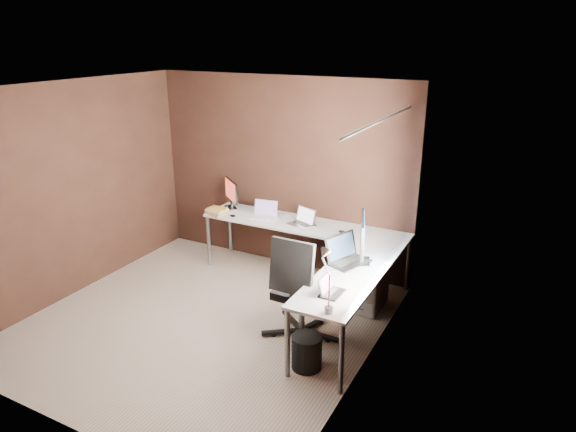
{
  "coord_description": "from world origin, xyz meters",
  "views": [
    {
      "loc": [
        3.07,
        -3.92,
        2.99
      ],
      "look_at": [
        0.54,
        0.95,
        1.02
      ],
      "focal_mm": 32.0,
      "sensor_mm": 36.0,
      "label": 1
    }
  ],
  "objects_px": {
    "monitor_left": "(231,192)",
    "laptop_silver": "(303,221)",
    "laptop_white": "(265,214)",
    "office_chair": "(300,308)",
    "drawer_pedestal": "(365,282)",
    "book_stack": "(217,211)",
    "wastebasket": "(307,352)",
    "monitor_right": "(362,237)",
    "laptop_black_big": "(346,256)",
    "desk_lamp": "(326,272)",
    "laptop_black_small": "(330,289)"
  },
  "relations": [
    {
      "from": "book_stack",
      "to": "monitor_right",
      "type": "bearing_deg",
      "value": -13.8
    },
    {
      "from": "book_stack",
      "to": "drawer_pedestal",
      "type": "bearing_deg",
      "value": -4.03
    },
    {
      "from": "monitor_left",
      "to": "laptop_silver",
      "type": "distance_m",
      "value": 1.17
    },
    {
      "from": "wastebasket",
      "to": "monitor_right",
      "type": "bearing_deg",
      "value": 80.73
    },
    {
      "from": "monitor_left",
      "to": "desk_lamp",
      "type": "height_order",
      "value": "desk_lamp"
    },
    {
      "from": "book_stack",
      "to": "wastebasket",
      "type": "relative_size",
      "value": 0.93
    },
    {
      "from": "laptop_silver",
      "to": "laptop_black_small",
      "type": "bearing_deg",
      "value": -34.71
    },
    {
      "from": "office_chair",
      "to": "laptop_black_small",
      "type": "bearing_deg",
      "value": -31.38
    },
    {
      "from": "office_chair",
      "to": "wastebasket",
      "type": "relative_size",
      "value": 3.42
    },
    {
      "from": "book_stack",
      "to": "laptop_silver",
      "type": "bearing_deg",
      "value": 7.58
    },
    {
      "from": "office_chair",
      "to": "drawer_pedestal",
      "type": "bearing_deg",
      "value": 67.91
    },
    {
      "from": "drawer_pedestal",
      "to": "wastebasket",
      "type": "bearing_deg",
      "value": -93.75
    },
    {
      "from": "laptop_silver",
      "to": "laptop_black_big",
      "type": "height_order",
      "value": "laptop_black_big"
    },
    {
      "from": "laptop_black_small",
      "to": "laptop_silver",
      "type": "bearing_deg",
      "value": 36.0
    },
    {
      "from": "monitor_right",
      "to": "laptop_white",
      "type": "relative_size",
      "value": 1.67
    },
    {
      "from": "monitor_left",
      "to": "desk_lamp",
      "type": "bearing_deg",
      "value": -1.38
    },
    {
      "from": "laptop_silver",
      "to": "book_stack",
      "type": "distance_m",
      "value": 1.19
    },
    {
      "from": "book_stack",
      "to": "desk_lamp",
      "type": "distance_m",
      "value": 2.76
    },
    {
      "from": "laptop_white",
      "to": "drawer_pedestal",
      "type": "bearing_deg",
      "value": -21.22
    },
    {
      "from": "monitor_right",
      "to": "office_chair",
      "type": "relative_size",
      "value": 0.5
    },
    {
      "from": "laptop_black_small",
      "to": "wastebasket",
      "type": "height_order",
      "value": "laptop_black_small"
    },
    {
      "from": "laptop_white",
      "to": "laptop_black_big",
      "type": "xyz_separation_m",
      "value": [
        1.43,
        -0.79,
        0.01
      ]
    },
    {
      "from": "monitor_left",
      "to": "laptop_silver",
      "type": "relative_size",
      "value": 1.03
    },
    {
      "from": "wastebasket",
      "to": "laptop_black_big",
      "type": "bearing_deg",
      "value": 89.35
    },
    {
      "from": "book_stack",
      "to": "laptop_white",
      "type": "bearing_deg",
      "value": 16.88
    },
    {
      "from": "laptop_black_big",
      "to": "desk_lamp",
      "type": "height_order",
      "value": "desk_lamp"
    },
    {
      "from": "monitor_right",
      "to": "book_stack",
      "type": "height_order",
      "value": "monitor_right"
    },
    {
      "from": "laptop_white",
      "to": "book_stack",
      "type": "bearing_deg",
      "value": -171.78
    },
    {
      "from": "laptop_black_big",
      "to": "wastebasket",
      "type": "height_order",
      "value": "laptop_black_big"
    },
    {
      "from": "monitor_left",
      "to": "wastebasket",
      "type": "xyz_separation_m",
      "value": [
        2.01,
        -1.82,
        -0.79
      ]
    },
    {
      "from": "monitor_right",
      "to": "laptop_black_big",
      "type": "distance_m",
      "value": 0.27
    },
    {
      "from": "desk_lamp",
      "to": "wastebasket",
      "type": "distance_m",
      "value": 0.93
    },
    {
      "from": "drawer_pedestal",
      "to": "laptop_black_small",
      "type": "relative_size",
      "value": 2.31
    },
    {
      "from": "monitor_left",
      "to": "laptop_black_small",
      "type": "bearing_deg",
      "value": 1.91
    },
    {
      "from": "laptop_black_big",
      "to": "book_stack",
      "type": "distance_m",
      "value": 2.14
    },
    {
      "from": "monitor_left",
      "to": "book_stack",
      "type": "height_order",
      "value": "monitor_left"
    },
    {
      "from": "laptop_white",
      "to": "book_stack",
      "type": "height_order",
      "value": "laptop_white"
    },
    {
      "from": "laptop_white",
      "to": "laptop_silver",
      "type": "xyz_separation_m",
      "value": [
        0.56,
        -0.03,
        0.0
      ]
    },
    {
      "from": "book_stack",
      "to": "wastebasket",
      "type": "distance_m",
      "value": 2.61
    },
    {
      "from": "laptop_white",
      "to": "office_chair",
      "type": "bearing_deg",
      "value": -56.48
    },
    {
      "from": "monitor_left",
      "to": "monitor_right",
      "type": "height_order",
      "value": "monitor_right"
    },
    {
      "from": "book_stack",
      "to": "office_chair",
      "type": "height_order",
      "value": "office_chair"
    },
    {
      "from": "monitor_left",
      "to": "laptop_black_big",
      "type": "relative_size",
      "value": 0.77
    },
    {
      "from": "monitor_right",
      "to": "desk_lamp",
      "type": "distance_m",
      "value": 1.05
    },
    {
      "from": "monitor_right",
      "to": "laptop_silver",
      "type": "bearing_deg",
      "value": 35.74
    },
    {
      "from": "monitor_right",
      "to": "office_chair",
      "type": "xyz_separation_m",
      "value": [
        -0.45,
        -0.52,
        -0.67
      ]
    },
    {
      "from": "laptop_white",
      "to": "laptop_silver",
      "type": "height_order",
      "value": "laptop_silver"
    },
    {
      "from": "drawer_pedestal",
      "to": "laptop_silver",
      "type": "relative_size",
      "value": 1.58
    },
    {
      "from": "laptop_silver",
      "to": "laptop_black_big",
      "type": "relative_size",
      "value": 0.75
    },
    {
      "from": "monitor_left",
      "to": "book_stack",
      "type": "bearing_deg",
      "value": -55.87
    }
  ]
}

